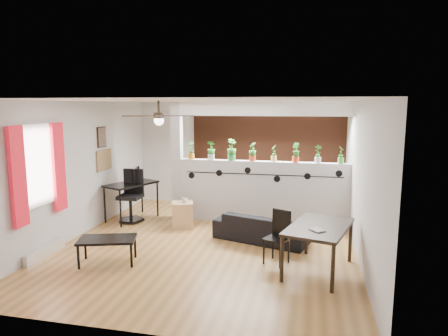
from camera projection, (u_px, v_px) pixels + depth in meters
room_shell at (208, 174)px, 7.15m from camera, size 6.30×7.10×2.90m
partition_wall at (263, 192)px, 8.53m from camera, size 3.60×0.18×1.35m
ceiling_header at (264, 109)px, 8.25m from camera, size 3.60×0.18×0.30m
pier_column at (177, 161)px, 8.83m from camera, size 0.22×0.20×2.60m
brick_panel at (270, 155)px, 9.85m from camera, size 3.90×0.05×2.60m
vine_decal at (262, 175)px, 8.37m from camera, size 3.31×0.01×0.30m
window_assembly at (38, 168)px, 6.50m from camera, size 0.09×1.30×1.55m
baseboard_heater at (45, 251)px, 6.72m from camera, size 0.08×1.00×0.18m
corkboard at (104, 160)px, 8.61m from camera, size 0.03×0.60×0.45m
framed_art at (102, 137)px, 8.48m from camera, size 0.03×0.34×0.44m
ceiling_fan at (159, 117)px, 6.87m from camera, size 1.19×1.19×0.43m
potted_plant_0 at (191, 150)px, 8.72m from camera, size 0.25×0.23×0.39m
potted_plant_1 at (211, 150)px, 8.63m from camera, size 0.21×0.17×0.41m
potted_plant_2 at (232, 149)px, 8.53m from camera, size 0.30×0.31×0.46m
potted_plant_3 at (253, 151)px, 8.44m from camera, size 0.24×0.25×0.39m
potted_plant_4 at (274, 153)px, 8.34m from camera, size 0.15×0.18×0.36m
potted_plant_5 at (296, 152)px, 8.24m from camera, size 0.25×0.26×0.41m
potted_plant_6 at (318, 153)px, 8.15m from camera, size 0.22×0.19×0.38m
potted_plant_7 at (341, 154)px, 8.05m from camera, size 0.17×0.20×0.36m
sofa at (261, 228)px, 7.49m from camera, size 1.79×1.11×0.49m
cube_shelf at (183, 215)px, 8.32m from camera, size 0.53×0.50×0.53m
cup at (185, 200)px, 8.26m from camera, size 0.15×0.15×0.10m
computer_desk at (131, 187)px, 8.79m from camera, size 1.01×1.29×0.83m
monitor at (134, 178)px, 8.91m from camera, size 0.32×0.12×0.18m
office_chair at (132, 199)px, 8.72m from camera, size 0.58×0.58×1.12m
dining_table at (319, 230)px, 6.04m from camera, size 1.13×1.49×0.72m
book at (312, 231)px, 5.76m from camera, size 0.26×0.27×0.02m
folding_chair at (279, 232)px, 6.42m from camera, size 0.46×0.46×0.86m
coffee_table at (107, 241)px, 6.39m from camera, size 1.00×0.73×0.42m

